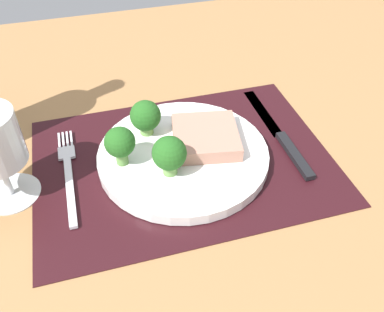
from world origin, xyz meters
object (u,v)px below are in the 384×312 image
at_px(plate, 183,155).
at_px(fork, 69,173).
at_px(steak, 206,137).
at_px(knife, 281,137).

height_order(plate, fork, plate).
relative_size(steak, knife, 0.41).
bearing_deg(knife, steak, 178.63).
bearing_deg(fork, plate, -4.42).
xyz_separation_m(plate, knife, (0.16, 0.01, -0.00)).
xyz_separation_m(plate, fork, (-0.16, 0.01, -0.01)).
distance_m(plate, knife, 0.16).
xyz_separation_m(steak, fork, (-0.20, 0.00, -0.02)).
bearing_deg(knife, plate, -177.38).
height_order(plate, steak, steak).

